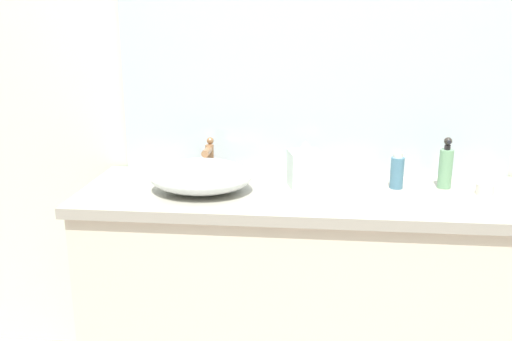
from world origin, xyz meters
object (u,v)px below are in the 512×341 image
(sink_basin, at_px, (201,176))
(lotion_bottle, at_px, (397,171))
(candle_jar, at_px, (485,189))
(tissue_box, at_px, (305,167))
(soap_dispenser, at_px, (446,166))

(sink_basin, xyz_separation_m, lotion_bottle, (0.72, 0.11, 0.01))
(lotion_bottle, bearing_deg, candle_jar, -8.17)
(lotion_bottle, height_order, tissue_box, tissue_box)
(soap_dispenser, relative_size, candle_jar, 3.12)
(tissue_box, xyz_separation_m, candle_jar, (0.65, -0.03, -0.06))
(tissue_box, height_order, candle_jar, tissue_box)
(soap_dispenser, relative_size, lotion_bottle, 1.41)
(tissue_box, relative_size, candle_jar, 2.84)
(sink_basin, relative_size, lotion_bottle, 2.75)
(sink_basin, bearing_deg, tissue_box, 14.42)
(sink_basin, bearing_deg, soap_dispenser, 8.55)
(lotion_bottle, relative_size, candle_jar, 2.21)
(lotion_bottle, xyz_separation_m, candle_jar, (0.31, -0.04, -0.05))
(candle_jar, bearing_deg, tissue_box, 177.48)
(lotion_bottle, bearing_deg, soap_dispenser, 7.06)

